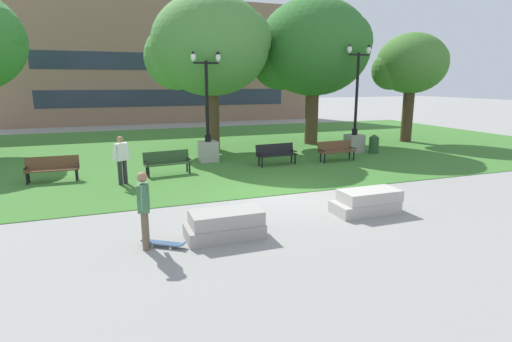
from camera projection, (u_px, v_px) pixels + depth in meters
ground_plane at (283, 195)px, 12.83m from camera, size 140.00×140.00×0.00m
grass_lawn at (209, 148)px, 21.98m from camera, size 40.00×20.00×0.02m
concrete_block_center at (225, 225)px, 9.30m from camera, size 1.80×0.90×0.64m
concrete_block_left at (367, 202)px, 11.06m from camera, size 1.87×0.90×0.64m
person_skateboarder at (144, 206)px, 8.54m from camera, size 0.29×1.32×1.71m
skateboard at (163, 243)px, 8.80m from camera, size 0.95×0.74×0.14m
park_bench_near_left at (276, 153)px, 17.32m from camera, size 1.83×0.65×0.90m
park_bench_near_right at (52, 167)px, 14.42m from camera, size 1.81×0.58×0.90m
park_bench_far_left at (167, 161)px, 15.52m from camera, size 1.85×0.75×0.90m
park_bench_far_right at (336, 150)px, 18.16m from camera, size 1.84×0.67×0.90m
lamp_post_left at (208, 140)px, 17.98m from camera, size 1.32×0.80×4.83m
lamp_post_center at (355, 131)px, 20.30m from camera, size 1.32×0.80×5.32m
tree_near_right at (209, 47)px, 20.05m from camera, size 6.22×5.93×7.85m
tree_far_right at (312, 49)px, 22.20m from camera, size 6.55×6.24×8.06m
tree_far_left at (411, 65)px, 23.24m from camera, size 4.26×4.05×6.30m
trash_bin at (374, 144)px, 20.11m from camera, size 0.49×0.49×0.96m
person_bystander_near_lawn at (122, 157)px, 13.90m from camera, size 0.65×0.58×1.71m
building_facade_distant at (167, 62)px, 34.12m from camera, size 27.86×1.03×10.40m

